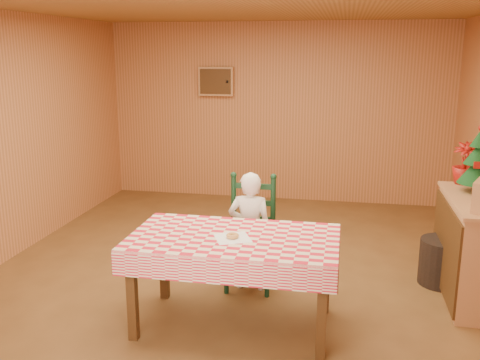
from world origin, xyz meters
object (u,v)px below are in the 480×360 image
(seated_child, at_px, (250,231))
(christmas_tree, at_px, (478,162))
(ladder_chair, at_px, (251,235))
(storage_bin, at_px, (443,262))
(shelf_unit, at_px, (475,249))
(dining_table, at_px, (234,246))

(seated_child, relative_size, christmas_tree, 1.81)
(seated_child, bearing_deg, christmas_tree, -167.73)
(ladder_chair, height_order, storage_bin, ladder_chair)
(shelf_unit, xyz_separation_m, storage_bin, (-0.21, 0.25, -0.24))
(dining_table, xyz_separation_m, shelf_unit, (2.01, 0.92, -0.22))
(dining_table, height_order, christmas_tree, christmas_tree)
(seated_child, distance_m, storage_bin, 1.89)
(christmas_tree, bearing_deg, storage_bin, 179.62)
(shelf_unit, height_order, christmas_tree, christmas_tree)
(christmas_tree, bearing_deg, shelf_unit, -91.98)
(christmas_tree, relative_size, storage_bin, 1.40)
(shelf_unit, bearing_deg, christmas_tree, 88.02)
(christmas_tree, distance_m, storage_bin, 1.01)
(seated_child, bearing_deg, shelf_unit, -174.60)
(seated_child, xyz_separation_m, shelf_unit, (2.01, 0.19, -0.10))
(dining_table, relative_size, ladder_chair, 1.53)
(christmas_tree, height_order, storage_bin, christmas_tree)
(dining_table, bearing_deg, shelf_unit, 24.55)
(ladder_chair, bearing_deg, storage_bin, 12.05)
(shelf_unit, relative_size, storage_bin, 2.80)
(dining_table, bearing_deg, storage_bin, 33.02)
(dining_table, distance_m, shelf_unit, 2.23)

